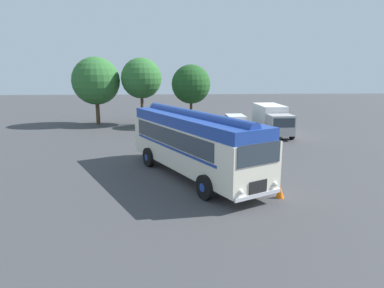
% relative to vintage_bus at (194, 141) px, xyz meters
% --- Properties ---
extents(ground_plane, '(120.00, 120.00, 0.00)m').
position_rel_vintage_bus_xyz_m(ground_plane, '(0.81, -0.74, -1.89)').
color(ground_plane, '#3D3D3F').
extents(vintage_bus, '(6.85, 10.07, 3.49)m').
position_rel_vintage_bus_xyz_m(vintage_bus, '(0.00, 0.00, 0.00)').
color(vintage_bus, silver).
rests_on(vintage_bus, ground).
extents(car_near_left, '(2.10, 4.27, 1.66)m').
position_rel_vintage_bus_xyz_m(car_near_left, '(-1.39, 12.01, -1.05)').
color(car_near_left, black).
rests_on(car_near_left, ground).
extents(car_mid_left, '(2.34, 4.38, 1.66)m').
position_rel_vintage_bus_xyz_m(car_mid_left, '(1.27, 11.06, -1.05)').
color(car_mid_left, black).
rests_on(car_mid_left, ground).
extents(car_mid_right, '(2.03, 4.24, 1.66)m').
position_rel_vintage_bus_xyz_m(car_mid_right, '(4.33, 11.55, -1.05)').
color(car_mid_right, silver).
rests_on(car_mid_right, ground).
extents(box_van, '(2.46, 5.82, 2.50)m').
position_rel_vintage_bus_xyz_m(box_van, '(7.38, 11.29, -0.53)').
color(box_van, silver).
rests_on(box_van, ground).
extents(tree_far_left, '(4.73, 4.73, 6.74)m').
position_rel_vintage_bus_xyz_m(tree_far_left, '(-8.58, 17.87, 2.53)').
color(tree_far_left, '#4C3823').
rests_on(tree_far_left, ground).
extents(tree_left_of_centre, '(4.02, 4.02, 6.65)m').
position_rel_vintage_bus_xyz_m(tree_left_of_centre, '(-4.06, 17.47, 2.77)').
color(tree_left_of_centre, '#4C3823').
rests_on(tree_left_of_centre, ground).
extents(tree_centre, '(3.75, 3.75, 5.97)m').
position_rel_vintage_bus_xyz_m(tree_centre, '(0.60, 16.08, 2.22)').
color(tree_centre, '#4C3823').
rests_on(tree_centre, ground).
extents(traffic_cone, '(0.36, 0.36, 0.55)m').
position_rel_vintage_bus_xyz_m(traffic_cone, '(3.60, -3.35, -1.62)').
color(traffic_cone, orange).
rests_on(traffic_cone, ground).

